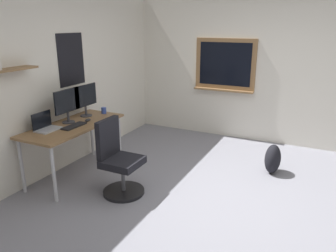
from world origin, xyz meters
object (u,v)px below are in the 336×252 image
object	(u,v)px
office_chair	(118,162)
keyboard	(74,126)
desk	(74,129)
computer_mouse	(88,120)
monitor_primary	(67,104)
backpack	(273,159)
laptop	(46,126)
monitor_secondary	(85,98)
coffee_mug	(104,110)

from	to	relation	value
office_chair	keyboard	size ratio (longest dim) A/B	2.57
desk	computer_mouse	xyz separation A→B (m)	(0.21, -0.08, 0.09)
monitor_primary	backpack	world-z (taller)	monitor_primary
computer_mouse	office_chair	bearing A→B (deg)	-116.26
laptop	monitor_primary	bearing A→B (deg)	-7.38
office_chair	keyboard	bearing A→B (deg)	83.55
keyboard	monitor_secondary	bearing A→B (deg)	21.05
keyboard	monitor_primary	bearing A→B (deg)	59.05
desk	office_chair	distance (m)	0.87
keyboard	coffee_mug	size ratio (longest dim) A/B	4.02
office_chair	desk	bearing A→B (deg)	79.08
computer_mouse	coffee_mug	distance (m)	0.44
coffee_mug	keyboard	bearing A→B (deg)	-176.02
desk	monitor_secondary	size ratio (longest dim) A/B	3.21
laptop	coffee_mug	xyz separation A→B (m)	(0.98, -0.18, -0.01)
monitor_primary	backpack	xyz separation A→B (m)	(1.24, -2.57, -0.80)
laptop	monitor_primary	world-z (taller)	monitor_primary
monitor_secondary	backpack	distance (m)	2.82
office_chair	monitor_primary	bearing A→B (deg)	78.07
desk	laptop	world-z (taller)	laptop
desk	keyboard	xyz separation A→B (m)	(-0.07, -0.08, 0.08)
laptop	monitor_secondary	distance (m)	0.78
office_chair	monitor_secondary	distance (m)	1.24
office_chair	laptop	size ratio (longest dim) A/B	3.06
desk	computer_mouse	world-z (taller)	computer_mouse
laptop	backpack	xyz separation A→B (m)	(1.61, -2.61, -0.59)
coffee_mug	monitor_primary	bearing A→B (deg)	167.36
monitor_secondary	computer_mouse	world-z (taller)	monitor_secondary
monitor_primary	monitor_secondary	distance (m)	0.37
office_chair	monitor_secondary	bearing A→B (deg)	58.41
monitor_primary	keyboard	bearing A→B (deg)	-120.95
monitor_primary	office_chair	bearing A→B (deg)	-101.93
monitor_primary	keyboard	world-z (taller)	monitor_primary
desk	coffee_mug	bearing A→B (deg)	-2.77
office_chair	laptop	world-z (taller)	laptop
laptop	monitor_primary	xyz separation A→B (m)	(0.37, -0.05, 0.22)
office_chair	monitor_primary	size ratio (longest dim) A/B	2.05
keyboard	office_chair	bearing A→B (deg)	-96.45
desk	laptop	size ratio (longest dim) A/B	4.80
desk	office_chair	world-z (taller)	office_chair
computer_mouse	backpack	distance (m)	2.67
coffee_mug	computer_mouse	bearing A→B (deg)	-173.50
monitor_secondary	coffee_mug	distance (m)	0.35
laptop	office_chair	bearing A→B (deg)	-79.64
computer_mouse	monitor_primary	bearing A→B (deg)	132.12
keyboard	backpack	distance (m)	2.79
desk	monitor_primary	size ratio (longest dim) A/B	3.21
office_chair	coffee_mug	distance (m)	1.19
monitor_secondary	keyboard	size ratio (longest dim) A/B	1.25
office_chair	backpack	distance (m)	2.19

